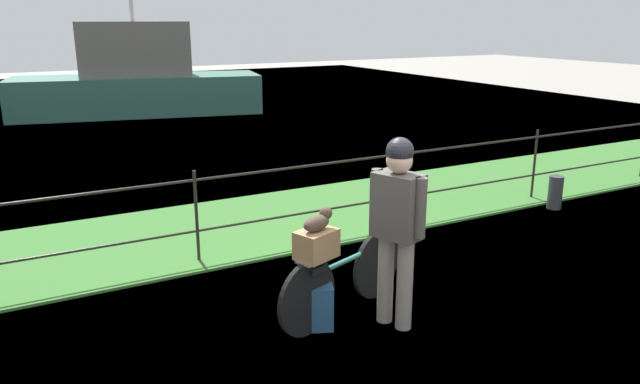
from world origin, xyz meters
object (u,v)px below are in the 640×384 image
(wooden_crate, at_px, (316,244))
(moored_boat_near, at_px, (137,81))
(mooring_bollard, at_px, (555,192))
(backpack_on_paving, at_px, (317,307))
(cyclist_person, at_px, (397,217))
(terrier_dog, at_px, (318,221))
(bicycle_main, at_px, (343,279))

(wooden_crate, bearing_deg, moored_boat_near, 83.78)
(mooring_bollard, distance_m, moored_boat_near, 12.21)
(backpack_on_paving, bearing_deg, wooden_crate, 78.28)
(cyclist_person, distance_m, backpack_on_paving, 1.06)
(terrier_dog, xyz_separation_m, moored_boat_near, (1.42, 13.22, -0.08))
(terrier_dog, bearing_deg, moored_boat_near, 83.88)
(cyclist_person, bearing_deg, backpack_on_paving, 158.09)
(bicycle_main, distance_m, wooden_crate, 0.56)
(cyclist_person, bearing_deg, moored_boat_near, 86.62)
(mooring_bollard, bearing_deg, backpack_on_paving, -162.55)
(bicycle_main, xyz_separation_m, moored_boat_near, (1.11, 13.11, 0.55))
(wooden_crate, distance_m, cyclist_person, 0.72)
(bicycle_main, height_order, moored_boat_near, moored_boat_near)
(backpack_on_paving, bearing_deg, mooring_bollard, -138.67)
(cyclist_person, xyz_separation_m, backpack_on_paving, (-0.64, 0.26, -0.80))
(bicycle_main, height_order, mooring_bollard, bicycle_main)
(terrier_dog, relative_size, mooring_bollard, 0.68)
(cyclist_person, distance_m, moored_boat_near, 13.50)
(bicycle_main, relative_size, backpack_on_paving, 3.92)
(terrier_dog, height_order, moored_boat_near, moored_boat_near)
(backpack_on_paving, bearing_deg, terrier_dog, -165.76)
(mooring_bollard, xyz_separation_m, moored_boat_near, (-3.18, 11.77, 0.67))
(cyclist_person, height_order, moored_boat_near, moored_boat_near)
(bicycle_main, distance_m, moored_boat_near, 13.17)
(backpack_on_paving, xyz_separation_m, mooring_bollard, (4.61, 1.45, 0.04))
(cyclist_person, relative_size, mooring_bollard, 3.55)
(mooring_bollard, height_order, moored_boat_near, moored_boat_near)
(bicycle_main, relative_size, moored_boat_near, 0.23)
(cyclist_person, bearing_deg, wooden_crate, 159.19)
(backpack_on_paving, bearing_deg, moored_boat_near, -72.31)
(bicycle_main, relative_size, mooring_bollard, 3.31)
(bicycle_main, relative_size, terrier_dog, 4.85)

